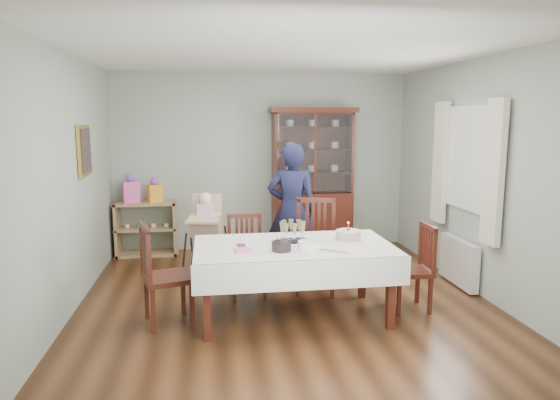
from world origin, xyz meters
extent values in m
plane|color=#593319|center=(0.00, 0.00, 0.00)|extent=(5.00, 5.00, 0.00)
plane|color=#9EAA99|center=(0.00, 2.50, 1.35)|extent=(4.50, 0.00, 4.50)
plane|color=#9EAA99|center=(-2.25, 0.00, 1.35)|extent=(0.00, 5.00, 5.00)
plane|color=#9EAA99|center=(2.25, 0.00, 1.35)|extent=(0.00, 5.00, 5.00)
plane|color=white|center=(0.00, 0.00, 2.70)|extent=(5.00, 5.00, 0.00)
cube|color=#4A1A12|center=(0.01, -0.37, 0.72)|extent=(1.90, 1.06, 0.06)
cube|color=beige|center=(0.01, -0.37, 0.76)|extent=(2.00, 1.16, 0.01)
cube|color=#4A1A12|center=(0.75, 2.26, 0.45)|extent=(1.20, 0.45, 0.90)
cube|color=white|center=(0.75, 2.07, 1.50)|extent=(1.12, 0.01, 1.16)
cube|color=#4A1A12|center=(0.75, 2.26, 2.14)|extent=(1.30, 0.48, 0.07)
cube|color=tan|center=(-1.75, 2.28, 0.02)|extent=(0.90, 0.38, 0.04)
cube|color=tan|center=(-1.75, 2.28, 0.40)|extent=(0.90, 0.38, 0.03)
cube|color=tan|center=(-1.75, 2.28, 0.78)|extent=(0.90, 0.38, 0.04)
cube|color=tan|center=(-2.17, 2.28, 0.40)|extent=(0.04, 0.38, 0.80)
cube|color=tan|center=(-1.33, 2.28, 0.40)|extent=(0.04, 0.38, 0.80)
cube|color=gold|center=(-2.22, 0.80, 1.65)|extent=(0.04, 0.48, 0.58)
cube|color=white|center=(2.22, 0.30, 1.55)|extent=(0.04, 1.02, 1.22)
cube|color=silver|center=(2.16, -0.32, 1.45)|extent=(0.07, 0.30, 1.55)
cube|color=silver|center=(2.16, 0.92, 1.45)|extent=(0.07, 0.30, 1.55)
cube|color=white|center=(2.16, 0.30, 0.30)|extent=(0.10, 0.80, 0.55)
cube|color=#4A1A12|center=(-0.41, 0.30, 0.42)|extent=(0.44, 0.44, 0.05)
cube|color=#4A1A12|center=(-0.42, 0.48, 0.68)|extent=(0.40, 0.07, 0.49)
cube|color=#4A1A12|center=(0.40, 0.35, 0.49)|extent=(0.58, 0.58, 0.05)
cube|color=#4A1A12|center=(0.45, 0.56, 0.79)|extent=(0.46, 0.15, 0.57)
cube|color=#4A1A12|center=(-1.23, -0.36, 0.47)|extent=(0.56, 0.56, 0.05)
cube|color=#4A1A12|center=(-1.43, -0.41, 0.75)|extent=(0.16, 0.43, 0.54)
cube|color=#4A1A12|center=(1.26, -0.34, 0.42)|extent=(0.42, 0.42, 0.05)
cube|color=#4A1A12|center=(1.45, -0.34, 0.67)|extent=(0.04, 0.39, 0.49)
imported|color=black|center=(0.22, 0.98, 0.86)|extent=(0.71, 0.55, 1.72)
cube|color=tan|center=(-0.86, 0.95, 0.71)|extent=(0.42, 0.38, 0.26)
cube|color=tan|center=(-0.86, 0.95, 0.93)|extent=(0.37, 0.13, 0.30)
cube|color=tan|center=(-0.86, 0.95, 0.80)|extent=(0.41, 0.24, 0.03)
cube|color=#BEACD1|center=(-0.86, 0.95, 0.88)|extent=(0.22, 0.18, 0.19)
sphere|color=beige|center=(-0.86, 0.95, 1.03)|extent=(0.16, 0.16, 0.16)
cylinder|color=silver|center=(0.02, -0.27, 0.77)|extent=(0.36, 0.36, 0.01)
torus|color=silver|center=(0.02, -0.27, 0.78)|extent=(0.36, 0.36, 0.01)
cylinder|color=white|center=(0.60, -0.30, 0.77)|extent=(0.30, 0.30, 0.02)
cylinder|color=brown|center=(0.60, -0.30, 0.82)|extent=(0.26, 0.26, 0.09)
cylinder|color=silver|center=(0.60, -0.30, 0.87)|extent=(0.26, 0.26, 0.01)
cylinder|color=#F24C4C|center=(0.60, -0.30, 0.91)|extent=(0.01, 0.01, 0.07)
sphere|color=yellow|center=(0.60, -0.30, 0.95)|extent=(0.02, 0.02, 0.02)
cylinder|color=black|center=(-0.14, -0.59, 0.81)|extent=(0.23, 0.23, 0.09)
cylinder|color=white|center=(0.12, -0.62, 0.81)|extent=(0.24, 0.24, 0.09)
cube|color=#FF5DB4|center=(-0.51, -0.55, 0.77)|extent=(0.17, 0.17, 0.02)
cube|color=silver|center=(0.36, -0.69, 0.77)|extent=(0.24, 0.18, 0.01)
cube|color=#FF5DB4|center=(-1.94, 2.26, 0.96)|extent=(0.26, 0.21, 0.31)
sphere|color=#E533B2|center=(-1.94, 2.26, 1.16)|extent=(0.13, 0.13, 0.13)
cube|color=#FCA027|center=(-1.61, 2.26, 0.93)|extent=(0.24, 0.21, 0.26)
sphere|color=#E533B2|center=(-1.61, 2.26, 1.11)|extent=(0.12, 0.12, 0.12)
camera|label=1|loc=(-0.81, -5.17, 2.00)|focal=32.00mm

